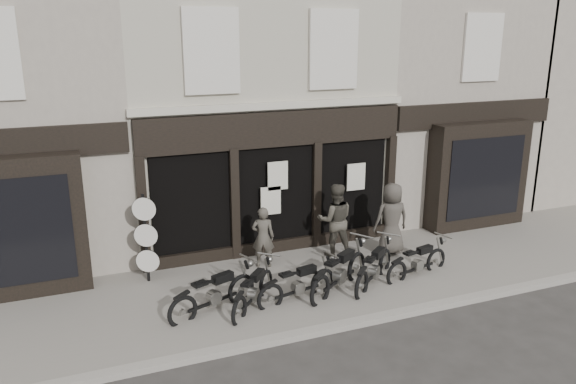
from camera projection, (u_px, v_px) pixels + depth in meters
name	position (u px, v px, depth m)	size (l,w,h in m)	color
ground_plane	(322.00, 301.00, 12.64)	(90.00, 90.00, 0.00)	#2D2B28
pavement	(306.00, 283.00, 13.43)	(30.00, 4.20, 0.12)	slate
kerb	(348.00, 324.00, 11.51)	(30.00, 0.25, 0.13)	gray
central_building	(240.00, 92.00, 16.82)	(7.30, 6.22, 8.34)	#A59E8D
neighbour_left	(6.00, 104.00, 14.51)	(5.60, 6.73, 8.34)	gray
neighbour_right	(420.00, 86.00, 19.05)	(5.60, 6.73, 8.34)	gray
motorcycle_0	(214.00, 297.00, 11.93)	(2.11, 1.09, 1.06)	black
motorcycle_1	(254.00, 293.00, 12.15)	(1.56, 1.66, 0.98)	black
motorcycle_2	(298.00, 287.00, 12.45)	(2.05, 0.73, 0.99)	black
motorcycle_3	(340.00, 275.00, 12.91)	(2.11, 1.53, 1.14)	black
motorcycle_4	(374.00, 271.00, 13.24)	(1.85, 1.59, 1.05)	black
motorcycle_5	(418.00, 264.00, 13.66)	(2.00, 0.76, 0.97)	black
man_left	(263.00, 237.00, 14.02)	(0.57, 0.37, 1.56)	#444038
man_centre	(335.00, 220.00, 14.67)	(0.95, 0.74, 1.96)	#403C33
man_right	(391.00, 219.00, 14.81)	(0.94, 0.61, 1.93)	#3E3A34
advert_sign_post	(146.00, 242.00, 13.10)	(0.53, 0.36, 2.28)	black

